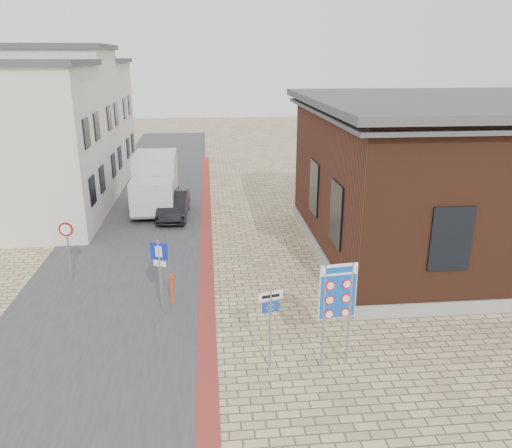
{
  "coord_description": "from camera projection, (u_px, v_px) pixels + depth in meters",
  "views": [
    {
      "loc": [
        -1.8,
        -13.54,
        8.44
      ],
      "look_at": [
        0.01,
        4.87,
        2.2
      ],
      "focal_mm": 35.0,
      "sensor_mm": 36.0,
      "label": 1
    }
  ],
  "objects": [
    {
      "name": "essen_sign",
      "position": [
        270.0,
        315.0,
        13.64
      ],
      "size": [
        0.69,
        0.19,
        2.58
      ],
      "rotation": [
        0.0,
        0.0,
        0.22
      ],
      "color": "gray",
      "rests_on": "ground"
    },
    {
      "name": "ground",
      "position": [
        271.0,
        340.0,
        15.63
      ],
      "size": [
        120.0,
        120.0,
        0.0
      ],
      "primitive_type": "plane",
      "color": "tan",
      "rests_on": "ground"
    },
    {
      "name": "bollard",
      "position": [
        172.0,
        289.0,
        17.79
      ],
      "size": [
        0.11,
        0.11,
        1.12
      ],
      "primitive_type": "cylinder",
      "rotation": [
        0.0,
        0.0,
        -0.06
      ],
      "color": "#FF3F0D",
      "rests_on": "ground"
    },
    {
      "name": "bike_rack",
      "position": [
        337.0,
        297.0,
        17.86
      ],
      "size": [
        0.08,
        1.8,
        0.6
      ],
      "color": "slate",
      "rests_on": "ground"
    },
    {
      "name": "curb_strip",
      "position": [
        206.0,
        234.0,
        24.87
      ],
      "size": [
        0.6,
        40.0,
        0.02
      ],
      "primitive_type": "cube",
      "color": "maroon",
      "rests_on": "ground"
    },
    {
      "name": "parking_sign",
      "position": [
        160.0,
        264.0,
        16.6
      ],
      "size": [
        0.58,
        0.23,
        2.71
      ],
      "rotation": [
        0.0,
        0.0,
        -0.34
      ],
      "color": "gray",
      "rests_on": "ground"
    },
    {
      "name": "road_strip",
      "position": [
        146.0,
        207.0,
        29.26
      ],
      "size": [
        7.0,
        60.0,
        0.02
      ],
      "primitive_type": "cube",
      "color": "#38383A",
      "rests_on": "ground"
    },
    {
      "name": "townhouse_near",
      "position": [
        20.0,
        147.0,
        24.6
      ],
      "size": [
        7.4,
        6.4,
        8.3
      ],
      "color": "silver",
      "rests_on": "ground"
    },
    {
      "name": "border_sign",
      "position": [
        338.0,
        293.0,
        13.64
      ],
      "size": [
        1.07,
        0.19,
        3.15
      ],
      "rotation": [
        0.0,
        0.0,
        0.13
      ],
      "color": "gray",
      "rests_on": "ground"
    },
    {
      "name": "speed_sign",
      "position": [
        68.0,
        242.0,
        19.3
      ],
      "size": [
        0.57,
        0.09,
        2.42
      ],
      "rotation": [
        0.0,
        0.0,
        -0.11
      ],
      "color": "gray",
      "rests_on": "ground"
    },
    {
      "name": "brick_building",
      "position": [
        454.0,
        175.0,
        21.95
      ],
      "size": [
        13.0,
        13.0,
        6.8
      ],
      "color": "gray",
      "rests_on": "ground"
    },
    {
      "name": "box_truck",
      "position": [
        155.0,
        182.0,
        28.62
      ],
      "size": [
        2.58,
        5.87,
        3.05
      ],
      "rotation": [
        0.0,
        0.0,
        0.01
      ],
      "color": "slate",
      "rests_on": "ground"
    },
    {
      "name": "sedan",
      "position": [
        174.0,
        205.0,
        27.34
      ],
      "size": [
        1.64,
        4.34,
        1.41
      ],
      "primitive_type": "imported",
      "rotation": [
        0.0,
        0.0,
        -0.03
      ],
      "color": "black",
      "rests_on": "ground"
    },
    {
      "name": "yield_sign",
      "position": [
        158.0,
        253.0,
        18.05
      ],
      "size": [
        0.79,
        0.14,
        2.21
      ],
      "rotation": [
        0.0,
        0.0,
        -0.11
      ],
      "color": "gray",
      "rests_on": "ground"
    },
    {
      "name": "townhouse_far",
      "position": [
        78.0,
        119.0,
        35.91
      ],
      "size": [
        7.4,
        6.4,
        8.3
      ],
      "color": "silver",
      "rests_on": "ground"
    },
    {
      "name": "townhouse_mid",
      "position": [
        54.0,
        124.0,
        30.13
      ],
      "size": [
        7.4,
        6.4,
        9.1
      ],
      "color": "silver",
      "rests_on": "ground"
    }
  ]
}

